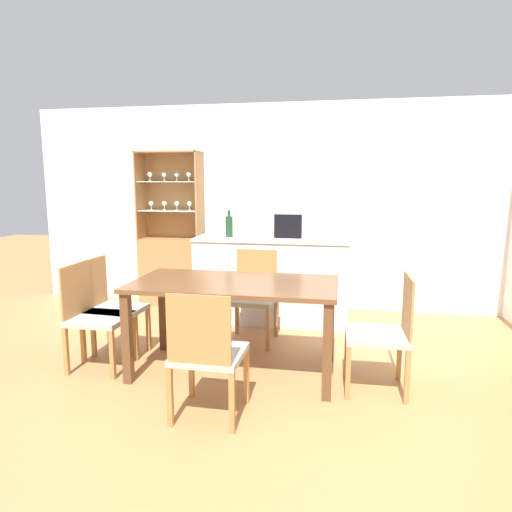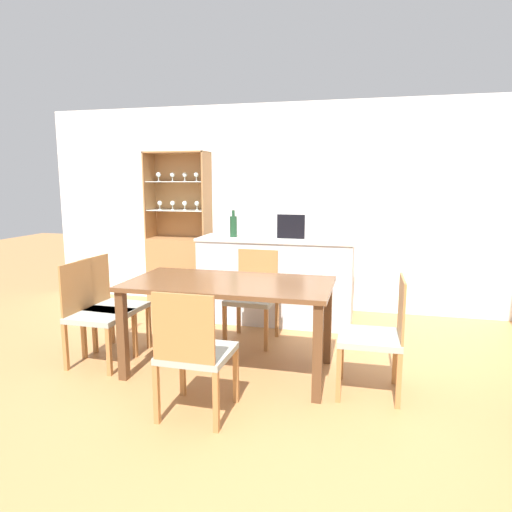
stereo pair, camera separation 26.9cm
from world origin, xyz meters
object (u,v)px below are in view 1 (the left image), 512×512
at_px(dining_chair_head_far, 253,296).
at_px(dining_chair_side_left_far, 111,308).
at_px(dining_table, 234,294).
at_px(dining_chair_side_right_near, 383,333).
at_px(wine_bottle, 229,226).
at_px(dining_chair_side_left_near, 95,316).
at_px(display_cabinet, 172,260).
at_px(microwave, 296,225).
at_px(dining_chair_head_near, 207,354).

relative_size(dining_chair_head_far, dining_chair_side_left_far, 1.00).
height_order(dining_chair_head_far, dining_chair_side_left_far, same).
relative_size(dining_table, dining_chair_side_right_near, 1.86).
height_order(dining_table, dining_chair_side_left_far, dining_chair_side_left_far).
bearing_deg(wine_bottle, dining_table, -74.56).
bearing_deg(dining_chair_side_left_far, dining_chair_side_left_near, 3.91).
distance_m(dining_chair_side_left_far, dining_chair_side_right_near, 2.41).
height_order(display_cabinet, dining_chair_side_right_near, display_cabinet).
distance_m(display_cabinet, dining_chair_side_left_far, 1.83).
height_order(dining_chair_side_left_far, wine_bottle, wine_bottle).
bearing_deg(dining_table, microwave, 76.53).
distance_m(dining_chair_head_far, wine_bottle, 1.00).
xyz_separation_m(display_cabinet, microwave, (1.65, -0.47, 0.53)).
bearing_deg(microwave, dining_chair_head_near, -98.92).
xyz_separation_m(dining_table, dining_chair_side_left_near, (-1.20, -0.13, -0.22)).
bearing_deg(wine_bottle, dining_chair_head_far, -58.48).
relative_size(dining_chair_side_right_near, dining_chair_head_near, 1.00).
height_order(dining_chair_side_left_near, microwave, microwave).
bearing_deg(dining_chair_head_far, dining_chair_side_left_far, 31.22).
relative_size(dining_chair_side_right_near, wine_bottle, 2.96).
bearing_deg(dining_chair_head_far, display_cabinet, -39.43).
bearing_deg(microwave, dining_table, -103.47).
bearing_deg(dining_chair_side_left_far, dining_chair_head_far, 122.52).
relative_size(dining_table, dining_chair_head_far, 1.86).
bearing_deg(dining_chair_head_near, display_cabinet, 116.14).
bearing_deg(display_cabinet, dining_chair_side_right_near, -39.99).
xyz_separation_m(dining_table, dining_chair_head_near, (-0.00, -0.79, -0.22)).
distance_m(dining_chair_side_left_near, microwave, 2.34).
height_order(dining_chair_side_left_near, dining_chair_side_right_near, same).
xyz_separation_m(display_cabinet, dining_chair_head_near, (1.30, -2.75, -0.13)).
xyz_separation_m(display_cabinet, dining_chair_head_far, (1.30, -1.17, -0.13)).
relative_size(display_cabinet, dining_chair_side_right_near, 2.17).
xyz_separation_m(dining_chair_side_left_far, dining_chair_head_near, (1.20, -0.92, 0.00)).
bearing_deg(microwave, display_cabinet, 164.05).
height_order(dining_chair_head_far, wine_bottle, wine_bottle).
relative_size(display_cabinet, dining_chair_side_left_far, 2.17).
height_order(display_cabinet, dining_chair_side_left_near, display_cabinet).
bearing_deg(dining_table, dining_chair_side_left_near, -173.77).
bearing_deg(dining_chair_side_left_near, dining_table, 97.07).
relative_size(display_cabinet, dining_chair_side_left_near, 2.17).
bearing_deg(dining_chair_side_right_near, dining_chair_head_far, 51.57).
bearing_deg(display_cabinet, dining_chair_side_left_far, -86.82).
distance_m(dining_chair_side_left_far, dining_chair_head_near, 1.51).
bearing_deg(dining_chair_side_right_near, dining_table, 82.91).
bearing_deg(display_cabinet, dining_table, -56.51).
height_order(dining_chair_side_left_near, dining_chair_head_near, same).
distance_m(display_cabinet, dining_table, 2.35).
relative_size(dining_chair_side_left_near, microwave, 1.92).
bearing_deg(dining_table, wine_bottle, 105.44).
bearing_deg(dining_chair_head_near, dining_chair_side_left_far, 143.22).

